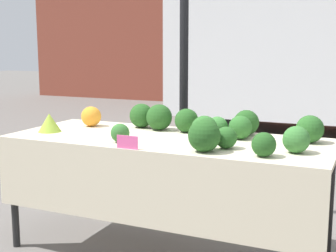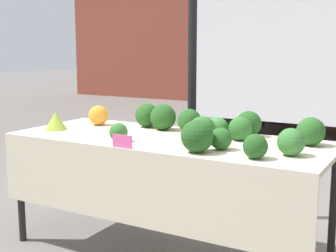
{
  "view_description": "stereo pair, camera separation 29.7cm",
  "coord_description": "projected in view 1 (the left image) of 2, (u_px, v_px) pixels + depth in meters",
  "views": [
    {
      "loc": [
        1.26,
        -2.8,
        1.4
      ],
      "look_at": [
        0.0,
        0.0,
        0.89
      ],
      "focal_mm": 50.0,
      "sensor_mm": 36.0,
      "label": 1
    },
    {
      "loc": [
        1.53,
        -2.67,
        1.4
      ],
      "look_at": [
        0.0,
        0.0,
        0.89
      ],
      "focal_mm": 50.0,
      "sensor_mm": 36.0,
      "label": 2
    }
  ],
  "objects": [
    {
      "name": "ground_plane",
      "position": [
        168.0,
        251.0,
        3.26
      ],
      "size": [
        40.0,
        40.0,
        0.0
      ],
      "primitive_type": "plane",
      "color": "slate"
    },
    {
      "name": "tent_pole",
      "position": [
        184.0,
        71.0,
        3.74
      ],
      "size": [
        0.07,
        0.07,
        2.43
      ],
      "color": "black",
      "rests_on": "ground_plane"
    },
    {
      "name": "parked_truck",
      "position": [
        318.0,
        45.0,
        7.37
      ],
      "size": [
        4.69,
        2.25,
        2.71
      ],
      "color": "white",
      "rests_on": "ground_plane"
    },
    {
      "name": "market_table",
      "position": [
        164.0,
        153.0,
        3.09
      ],
      "size": [
        2.16,
        0.86,
        0.81
      ],
      "color": "beige",
      "rests_on": "ground_plane"
    },
    {
      "name": "orange_cauliflower",
      "position": [
        91.0,
        116.0,
        3.58
      ],
      "size": [
        0.15,
        0.15,
        0.15
      ],
      "color": "orange",
      "rests_on": "market_table"
    },
    {
      "name": "romanesco_head",
      "position": [
        49.0,
        123.0,
        3.34
      ],
      "size": [
        0.17,
        0.17,
        0.13
      ],
      "color": "#93B238",
      "rests_on": "market_table"
    },
    {
      "name": "broccoli_head_0",
      "position": [
        226.0,
        138.0,
        2.79
      ],
      "size": [
        0.13,
        0.13,
        0.13
      ],
      "color": "#285B23",
      "rests_on": "market_table"
    },
    {
      "name": "broccoli_head_1",
      "position": [
        204.0,
        136.0,
        2.69
      ],
      "size": [
        0.19,
        0.19,
        0.19
      ],
      "color": "#23511E",
      "rests_on": "market_table"
    },
    {
      "name": "broccoli_head_2",
      "position": [
        246.0,
        123.0,
        3.21
      ],
      "size": [
        0.17,
        0.17,
        0.17
      ],
      "color": "#23511E",
      "rests_on": "market_table"
    },
    {
      "name": "broccoli_head_3",
      "position": [
        187.0,
        120.0,
        3.32
      ],
      "size": [
        0.17,
        0.17,
        0.17
      ],
      "color": "#23511E",
      "rests_on": "market_table"
    },
    {
      "name": "broccoli_head_4",
      "position": [
        240.0,
        127.0,
        3.07
      ],
      "size": [
        0.16,
        0.16,
        0.16
      ],
      "color": "#2D6628",
      "rests_on": "market_table"
    },
    {
      "name": "broccoli_head_5",
      "position": [
        141.0,
        116.0,
        3.53
      ],
      "size": [
        0.18,
        0.18,
        0.18
      ],
      "color": "#23511E",
      "rests_on": "market_table"
    },
    {
      "name": "broccoli_head_6",
      "position": [
        120.0,
        133.0,
        2.97
      ],
      "size": [
        0.12,
        0.12,
        0.12
      ],
      "color": "#336B2D",
      "rests_on": "market_table"
    },
    {
      "name": "broccoli_head_7",
      "position": [
        310.0,
        129.0,
        2.95
      ],
      "size": [
        0.18,
        0.18,
        0.18
      ],
      "color": "#285B23",
      "rests_on": "market_table"
    },
    {
      "name": "broccoli_head_8",
      "position": [
        217.0,
        127.0,
        3.13
      ],
      "size": [
        0.14,
        0.14,
        0.14
      ],
      "color": "#387533",
      "rests_on": "market_table"
    },
    {
      "name": "broccoli_head_9",
      "position": [
        264.0,
        145.0,
        2.58
      ],
      "size": [
        0.14,
        0.14,
        0.14
      ],
      "color": "#23511E",
      "rests_on": "market_table"
    },
    {
      "name": "broccoli_head_10",
      "position": [
        204.0,
        129.0,
        2.97
      ],
      "size": [
        0.17,
        0.17,
        0.17
      ],
      "color": "#2D6628",
      "rests_on": "market_table"
    },
    {
      "name": "broccoli_head_11",
      "position": [
        296.0,
        140.0,
        2.67
      ],
      "size": [
        0.16,
        0.16,
        0.16
      ],
      "color": "#387533",
      "rests_on": "market_table"
    },
    {
      "name": "broccoli_head_12",
      "position": [
        159.0,
        117.0,
        3.41
      ],
      "size": [
        0.19,
        0.19,
        0.19
      ],
      "color": "#23511E",
      "rests_on": "market_table"
    },
    {
      "name": "price_sign",
      "position": [
        127.0,
        142.0,
        2.78
      ],
      "size": [
        0.14,
        0.01,
        0.08
      ],
      "color": "#F45B9E",
      "rests_on": "market_table"
    }
  ]
}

